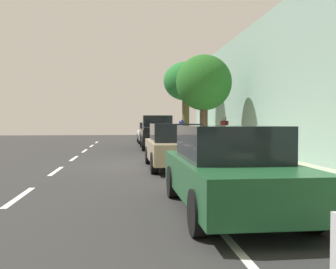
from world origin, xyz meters
The scene contains 15 objects.
ground centered at (0.00, 0.00, 0.00)m, with size 61.90×61.90×0.00m, color #2B2B2B.
sidewalk centered at (3.96, 0.00, 0.08)m, with size 3.26×38.69×0.16m, color #A2AE8D.
curb_edge centered at (2.25, 0.00, 0.08)m, with size 0.16×38.69×0.16m, color gray.
lane_stripe_centre centered at (-2.83, -1.44, 0.00)m, with size 0.14×35.80×0.01m.
lane_stripe_bike_edge centered at (0.78, 0.00, 0.00)m, with size 0.12×38.69×0.01m, color white.
building_facade centered at (5.84, 0.00, 3.20)m, with size 0.50×38.69×6.39m, color gray.
parked_sedan_green_second centered at (1.20, -7.40, 0.75)m, with size 1.86×4.41×1.52m.
parked_sedan_tan_mid centered at (1.05, -1.06, 0.75)m, with size 1.87×4.41×1.52m.
parked_pickup_black_far centered at (1.27, 8.25, 0.90)m, with size 2.06×5.32×1.95m.
parked_sedan_white_farthest centered at (1.15, 14.07, 0.75)m, with size 1.85×4.41×1.52m.
bicycle_at_curb centered at (1.78, 4.06, 0.36)m, with size 1.68×0.57×0.74m.
cyclist_with_backpack centered at (2.01, 3.61, 1.01)m, with size 0.42×0.62×1.67m.
street_tree_mid_block centered at (3.35, 5.18, 3.53)m, with size 2.83×2.83×4.82m.
street_tree_far_end centered at (3.35, 11.09, 4.19)m, with size 2.95×2.95×5.39m.
pedestrian_on_phone centered at (4.69, 6.19, 1.13)m, with size 0.38×0.56×1.71m.
Camera 1 is at (-0.59, -13.89, 1.59)m, focal length 40.60 mm.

